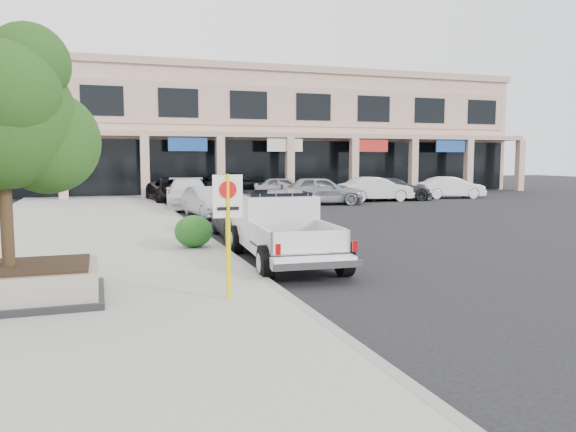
{
  "coord_description": "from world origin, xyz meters",
  "views": [
    {
      "loc": [
        -4.87,
        -10.73,
        2.75
      ],
      "look_at": [
        -0.75,
        1.5,
        1.4
      ],
      "focal_mm": 35.0,
      "sensor_mm": 36.0,
      "label": 1
    }
  ],
  "objects_px": {
    "curb_car_b": "(209,202)",
    "lot_car_d": "(234,185)",
    "curb_car_c": "(188,193)",
    "lot_car_f": "(451,187)",
    "lot_car_c": "(393,189)",
    "planter": "(10,285)",
    "pickup_truck": "(284,228)",
    "no_parking_sign": "(228,219)",
    "lot_car_b": "(376,189)",
    "lot_car_e": "(284,187)",
    "curb_car_d": "(173,190)",
    "curb_car_a": "(244,215)",
    "planter_tree": "(11,120)",
    "lot_car_a": "(321,190)"
  },
  "relations": [
    {
      "from": "curb_car_b",
      "to": "lot_car_d",
      "type": "xyz_separation_m",
      "value": [
        4.14,
        12.72,
        0.14
      ]
    },
    {
      "from": "curb_car_c",
      "to": "lot_car_f",
      "type": "height_order",
      "value": "curb_car_c"
    },
    {
      "from": "curb_car_c",
      "to": "lot_car_c",
      "type": "relative_size",
      "value": 1.13
    },
    {
      "from": "lot_car_d",
      "to": "lot_car_f",
      "type": "bearing_deg",
      "value": -137.88
    },
    {
      "from": "planter",
      "to": "lot_car_d",
      "type": "bearing_deg",
      "value": 68.95
    },
    {
      "from": "pickup_truck",
      "to": "lot_car_c",
      "type": "xyz_separation_m",
      "value": [
        13.39,
        18.24,
        -0.19
      ]
    },
    {
      "from": "curb_car_b",
      "to": "lot_car_c",
      "type": "bearing_deg",
      "value": 18.94
    },
    {
      "from": "no_parking_sign",
      "to": "lot_car_b",
      "type": "height_order",
      "value": "no_parking_sign"
    },
    {
      "from": "curb_car_b",
      "to": "lot_car_f",
      "type": "xyz_separation_m",
      "value": [
        17.7,
        6.77,
        0.02
      ]
    },
    {
      "from": "no_parking_sign",
      "to": "lot_car_e",
      "type": "bearing_deg",
      "value": 69.69
    },
    {
      "from": "planter",
      "to": "no_parking_sign",
      "type": "distance_m",
      "value": 4.07
    },
    {
      "from": "curb_car_b",
      "to": "lot_car_c",
      "type": "distance_m",
      "value": 14.65
    },
    {
      "from": "pickup_truck",
      "to": "lot_car_c",
      "type": "bearing_deg",
      "value": 57.32
    },
    {
      "from": "lot_car_c",
      "to": "lot_car_e",
      "type": "distance_m",
      "value": 7.33
    },
    {
      "from": "no_parking_sign",
      "to": "curb_car_c",
      "type": "relative_size",
      "value": 0.41
    },
    {
      "from": "curb_car_d",
      "to": "planter",
      "type": "bearing_deg",
      "value": -108.31
    },
    {
      "from": "no_parking_sign",
      "to": "lot_car_c",
      "type": "relative_size",
      "value": 0.46
    },
    {
      "from": "no_parking_sign",
      "to": "lot_car_b",
      "type": "relative_size",
      "value": 0.5
    },
    {
      "from": "no_parking_sign",
      "to": "lot_car_d",
      "type": "xyz_separation_m",
      "value": [
        6.71,
        28.26,
        -0.8
      ]
    },
    {
      "from": "curb_car_b",
      "to": "curb_car_d",
      "type": "xyz_separation_m",
      "value": [
        -0.54,
        8.86,
        0.07
      ]
    },
    {
      "from": "planter",
      "to": "lot_car_e",
      "type": "xyz_separation_m",
      "value": [
        13.46,
        25.17,
        0.25
      ]
    },
    {
      "from": "planter",
      "to": "curb_car_c",
      "type": "bearing_deg",
      "value": 72.52
    },
    {
      "from": "curb_car_c",
      "to": "curb_car_d",
      "type": "distance_m",
      "value": 4.05
    },
    {
      "from": "pickup_truck",
      "to": "curb_car_a",
      "type": "xyz_separation_m",
      "value": [
        0.13,
        4.76,
        -0.12
      ]
    },
    {
      "from": "planter_tree",
      "to": "lot_car_a",
      "type": "bearing_deg",
      "value": 54.53
    },
    {
      "from": "curb_car_c",
      "to": "curb_car_b",
      "type": "bearing_deg",
      "value": -80.78
    },
    {
      "from": "curb_car_a",
      "to": "curb_car_b",
      "type": "distance_m",
      "value": 7.0
    },
    {
      "from": "planter",
      "to": "pickup_truck",
      "type": "height_order",
      "value": "pickup_truck"
    },
    {
      "from": "planter_tree",
      "to": "curb_car_b",
      "type": "xyz_separation_m",
      "value": [
        6.21,
        14.37,
        -2.71
      ]
    },
    {
      "from": "planter_tree",
      "to": "lot_car_b",
      "type": "height_order",
      "value": "planter_tree"
    },
    {
      "from": "curb_car_c",
      "to": "lot_car_a",
      "type": "relative_size",
      "value": 1.15
    },
    {
      "from": "curb_car_a",
      "to": "lot_car_b",
      "type": "distance_m",
      "value": 17.6
    },
    {
      "from": "planter",
      "to": "curb_car_c",
      "type": "height_order",
      "value": "curb_car_c"
    },
    {
      "from": "pickup_truck",
      "to": "no_parking_sign",
      "type": "bearing_deg",
      "value": -118.03
    },
    {
      "from": "planter_tree",
      "to": "curb_car_c",
      "type": "relative_size",
      "value": 0.71
    },
    {
      "from": "lot_car_d",
      "to": "lot_car_e",
      "type": "height_order",
      "value": "lot_car_d"
    },
    {
      "from": "curb_car_b",
      "to": "lot_car_c",
      "type": "xyz_separation_m",
      "value": [
        13.14,
        6.48,
        0.02
      ]
    },
    {
      "from": "lot_car_a",
      "to": "lot_car_d",
      "type": "distance_m",
      "value": 8.52
    },
    {
      "from": "curb_car_c",
      "to": "no_parking_sign",
      "type": "bearing_deg",
      "value": -90.27
    },
    {
      "from": "planter_tree",
      "to": "curb_car_b",
      "type": "distance_m",
      "value": 15.89
    },
    {
      "from": "curb_car_d",
      "to": "curb_car_b",
      "type": "bearing_deg",
      "value": -90.89
    },
    {
      "from": "pickup_truck",
      "to": "curb_car_a",
      "type": "distance_m",
      "value": 4.76
    },
    {
      "from": "planter",
      "to": "pickup_truck",
      "type": "distance_m",
      "value": 6.71
    },
    {
      "from": "planter_tree",
      "to": "lot_car_f",
      "type": "xyz_separation_m",
      "value": [
        23.91,
        21.14,
        -2.69
      ]
    },
    {
      "from": "curb_car_c",
      "to": "lot_car_b",
      "type": "distance_m",
      "value": 12.0
    },
    {
      "from": "curb_car_b",
      "to": "curb_car_c",
      "type": "height_order",
      "value": "curb_car_c"
    },
    {
      "from": "curb_car_c",
      "to": "lot_car_b",
      "type": "height_order",
      "value": "curb_car_c"
    },
    {
      "from": "planter",
      "to": "no_parking_sign",
      "type": "height_order",
      "value": "no_parking_sign"
    },
    {
      "from": "curb_car_c",
      "to": "lot_car_c",
      "type": "height_order",
      "value": "curb_car_c"
    },
    {
      "from": "no_parking_sign",
      "to": "curb_car_c",
      "type": "bearing_deg",
      "value": 83.5
    }
  ]
}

